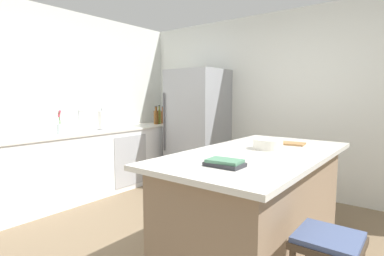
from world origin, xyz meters
name	(u,v)px	position (x,y,z in m)	size (l,w,h in m)	color
ground_plane	(187,251)	(0.00, 0.00, 0.00)	(7.20, 7.20, 0.00)	#7A664C
wall_rear	(283,103)	(0.00, 2.25, 1.30)	(6.00, 0.10, 2.60)	silver
wall_left	(46,104)	(-2.45, 0.00, 1.30)	(0.10, 6.00, 2.60)	silver
counter_run_left	(96,161)	(-2.10, 0.51, 0.46)	(0.63, 3.22, 0.92)	white
kitchen_island	(257,203)	(0.52, 0.34, 0.47)	(1.05, 2.06, 0.92)	#8E755B
refrigerator	(198,127)	(-1.24, 1.83, 0.91)	(0.82, 0.78, 1.81)	#93969B
bar_stool	(328,254)	(1.24, -0.26, 0.51)	(0.36, 0.36, 0.62)	#473828
sink_faucet	(80,120)	(-2.14, 0.30, 1.07)	(0.15, 0.05, 0.30)	silver
flower_vase	(60,127)	(-2.04, -0.04, 1.01)	(0.08, 0.08, 0.31)	silver
paper_towel_roll	(102,121)	(-2.04, 0.59, 1.05)	(0.14, 0.14, 0.31)	gray
syrup_bottle	(169,117)	(-2.02, 2.00, 1.03)	(0.07, 0.07, 0.29)	#5B3319
vinegar_bottle	(162,117)	(-2.08, 1.90, 1.04)	(0.05, 0.05, 0.30)	#994C23
olive_oil_bottle	(159,116)	(-2.07, 1.81, 1.05)	(0.06, 0.06, 0.32)	olive
whiskey_bottle	(156,117)	(-2.05, 1.71, 1.04)	(0.08, 0.08, 0.31)	brown
cookbook_stack	(225,163)	(0.57, -0.30, 0.95)	(0.26, 0.17, 0.05)	#2D2D33
mixing_bowl	(268,144)	(0.52, 0.52, 0.97)	(0.26, 0.26, 0.09)	silver
cutting_board	(290,143)	(0.58, 0.91, 0.93)	(0.30, 0.22, 0.02)	#9E7042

